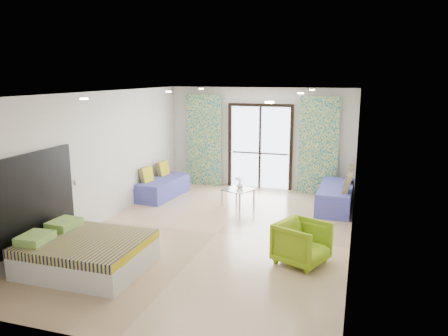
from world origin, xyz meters
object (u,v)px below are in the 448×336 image
(daybed_left, at_px, (163,187))
(daybed_right, at_px, (336,196))
(coffee_table, at_px, (238,191))
(bed, at_px, (85,253))
(armchair, at_px, (302,241))

(daybed_left, distance_m, daybed_right, 4.24)
(daybed_left, bearing_deg, coffee_table, -0.02)
(bed, distance_m, coffee_table, 4.25)
(bed, distance_m, daybed_left, 4.25)
(daybed_left, height_order, armchair, daybed_left)
(bed, bearing_deg, coffee_table, 71.05)
(bed, distance_m, armchair, 3.46)
(bed, height_order, armchair, armchair)
(daybed_left, xyz_separation_m, coffee_table, (2.02, -0.19, 0.10))
(bed, bearing_deg, daybed_left, 98.67)
(daybed_right, xyz_separation_m, coffee_table, (-2.21, -0.50, 0.07))
(bed, relative_size, armchair, 2.39)
(daybed_right, bearing_deg, bed, -126.98)
(coffee_table, bearing_deg, daybed_left, 174.74)
(daybed_right, bearing_deg, daybed_left, -174.24)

